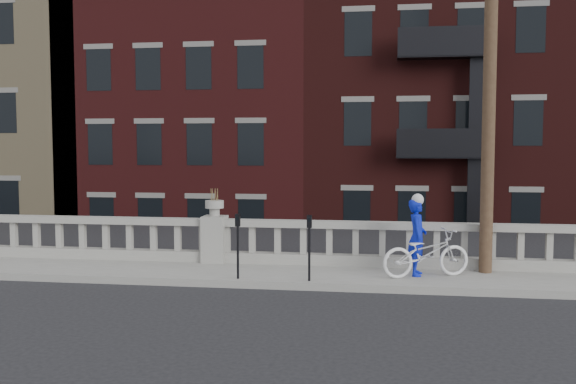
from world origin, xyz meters
name	(u,v)px	position (x,y,z in m)	size (l,w,h in m)	color
ground	(157,310)	(0.00, 0.00, 0.00)	(120.00, 120.00, 0.00)	black
sidewalk	(204,273)	(0.00, 3.00, 0.07)	(32.00, 2.20, 0.15)	gray
balustrade	(215,241)	(0.00, 3.95, 0.64)	(28.00, 0.34, 1.03)	gray
planter_pedestal	(215,234)	(0.00, 3.95, 0.83)	(0.55, 0.55, 1.76)	gray
lower_level	(319,150)	(0.56, 23.04, 2.63)	(80.00, 44.00, 20.80)	#605E59
utility_pole	(491,37)	(6.20, 3.60, 5.24)	(1.60, 0.28, 10.00)	#422D1E
parking_meter_b	(238,239)	(0.98, 2.15, 1.00)	(0.10, 0.09, 1.36)	black
parking_meter_c	(309,240)	(2.48, 2.15, 1.00)	(0.10, 0.09, 1.36)	black
bicycle	(426,253)	(4.87, 2.91, 0.66)	(0.68, 1.94, 1.02)	white
cyclist	(417,237)	(4.69, 3.06, 0.97)	(0.60, 0.39, 1.65)	#0C1CBB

